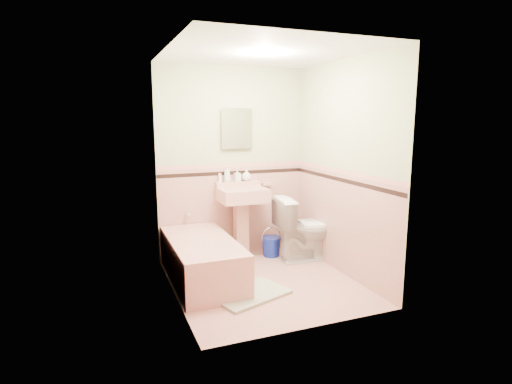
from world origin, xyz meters
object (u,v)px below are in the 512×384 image
object	(u,v)px
sink	(243,224)
shoe	(232,289)
medicine_cabinet	(237,129)
soap_bottle_right	(246,175)
soap_bottle_mid	(237,175)
bucket	(271,246)
toilet	(307,228)
bathtub	(202,261)
soap_bottle_left	(227,174)

from	to	relation	value
sink	shoe	distance (m)	1.22
medicine_cabinet	shoe	world-z (taller)	medicine_cabinet
soap_bottle_right	shoe	xyz separation A→B (m)	(-0.61, -1.22, -1.03)
soap_bottle_mid	bucket	world-z (taller)	soap_bottle_mid
sink	soap_bottle_mid	bearing A→B (deg)	92.13
medicine_cabinet	soap_bottle_mid	distance (m)	0.61
sink	toilet	bearing A→B (deg)	-23.55
medicine_cabinet	sink	bearing A→B (deg)	-90.00
bathtub	soap_bottle_left	size ratio (longest dim) A/B	7.01
sink	shoe	size ratio (longest dim) A/B	6.13
soap_bottle_left	bucket	size ratio (longest dim) A/B	0.81
bathtub	soap_bottle_mid	size ratio (longest dim) A/B	9.13
shoe	bathtub	bearing A→B (deg)	122.91
medicine_cabinet	soap_bottle_right	bearing A→B (deg)	-13.73
sink	toilet	world-z (taller)	sink
soap_bottle_mid	shoe	xyz separation A→B (m)	(-0.48, -1.22, -1.03)
sink	shoe	world-z (taller)	sink
bathtub	shoe	size ratio (longest dim) A/B	9.72
soap_bottle_right	shoe	world-z (taller)	soap_bottle_right
soap_bottle_mid	bucket	size ratio (longest dim) A/B	0.62
sink	toilet	size ratio (longest dim) A/B	1.12
soap_bottle_right	soap_bottle_mid	bearing A→B (deg)	180.00
bathtub	soap_bottle_right	bearing A→B (deg)	41.49
soap_bottle_left	toilet	distance (m)	1.26
toilet	shoe	distance (m)	1.49
soap_bottle_mid	soap_bottle_right	bearing A→B (deg)	0.00
bathtub	soap_bottle_left	xyz separation A→B (m)	(0.53, 0.71, 0.89)
sink	bucket	bearing A→B (deg)	-6.72
bathtub	medicine_cabinet	xyz separation A→B (m)	(0.68, 0.74, 1.47)
sink	medicine_cabinet	world-z (taller)	medicine_cabinet
sink	soap_bottle_mid	size ratio (longest dim) A/B	5.76
sink	soap_bottle_mid	xyz separation A→B (m)	(-0.01, 0.18, 0.62)
bathtub	toilet	bearing A→B (deg)	7.60
soap_bottle_right	medicine_cabinet	bearing A→B (deg)	166.27
soap_bottle_left	bucket	xyz separation A→B (m)	(0.54, -0.23, -0.98)
bathtub	bucket	bearing A→B (deg)	24.30
soap_bottle_left	bucket	world-z (taller)	soap_bottle_left
bucket	medicine_cabinet	bearing A→B (deg)	146.83
bathtub	bucket	xyz separation A→B (m)	(1.07, 0.48, -0.09)
medicine_cabinet	soap_bottle_right	xyz separation A→B (m)	(0.12, -0.03, -0.61)
soap_bottle_mid	shoe	distance (m)	1.67
soap_bottle_left	toilet	size ratio (longest dim) A/B	0.25
medicine_cabinet	shoe	size ratio (longest dim) A/B	2.98
soap_bottle_mid	toilet	size ratio (longest dim) A/B	0.19
bathtub	soap_bottle_right	distance (m)	1.38
bathtub	toilet	size ratio (longest dim) A/B	1.77
bucket	soap_bottle_mid	bearing A→B (deg)	150.43
soap_bottle_left	toilet	bearing A→B (deg)	-29.34
bathtub	soap_bottle_left	bearing A→B (deg)	53.10
bathtub	toilet	distance (m)	1.48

